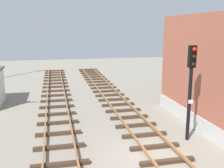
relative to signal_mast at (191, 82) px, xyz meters
The scene contains 4 objects.
ground_plane 4.28m from the signal_mast, 152.37° to the right, with size 80.00×80.00×0.00m, color gray.
track_near_building 3.89m from the signal_mast, 146.86° to the right, with size 2.50×53.65×0.32m.
track_centre 7.40m from the signal_mast, 168.47° to the right, with size 2.50×53.65×0.32m.
signal_mast is the anchor object (origin of this frame).
Camera 1 is at (-4.14, -10.49, 5.78)m, focal length 42.27 mm.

